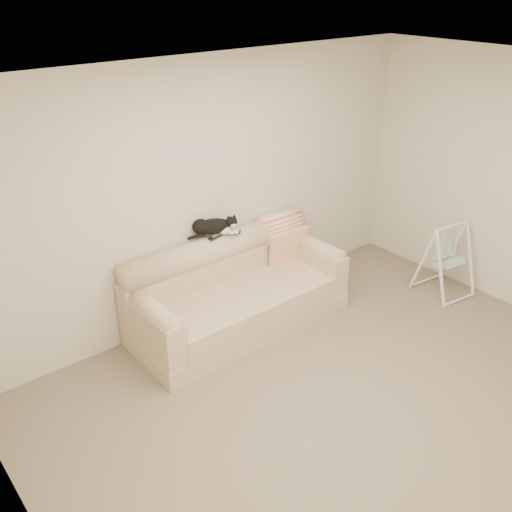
{
  "coord_description": "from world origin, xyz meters",
  "views": [
    {
      "loc": [
        -2.97,
        -2.35,
        3.26
      ],
      "look_at": [
        -0.03,
        1.27,
        0.9
      ],
      "focal_mm": 40.0,
      "sensor_mm": 36.0,
      "label": 1
    }
  ],
  "objects_px": {
    "remote_a": "(216,236)",
    "remote_b": "(232,231)",
    "sofa": "(235,292)",
    "tuxedo_cat": "(213,226)",
    "baby_swing": "(446,259)"
  },
  "relations": [
    {
      "from": "sofa",
      "to": "baby_swing",
      "type": "distance_m",
      "value": 2.38
    },
    {
      "from": "baby_swing",
      "to": "sofa",
      "type": "bearing_deg",
      "value": 156.2
    },
    {
      "from": "remote_b",
      "to": "tuxedo_cat",
      "type": "distance_m",
      "value": 0.21
    },
    {
      "from": "remote_a",
      "to": "baby_swing",
      "type": "xyz_separation_m",
      "value": [
        2.23,
        -1.18,
        -0.5
      ]
    },
    {
      "from": "tuxedo_cat",
      "to": "baby_swing",
      "type": "xyz_separation_m",
      "value": [
        2.23,
        -1.23,
        -0.59
      ]
    },
    {
      "from": "tuxedo_cat",
      "to": "baby_swing",
      "type": "height_order",
      "value": "tuxedo_cat"
    },
    {
      "from": "sofa",
      "to": "remote_a",
      "type": "relative_size",
      "value": 11.78
    },
    {
      "from": "sofa",
      "to": "remote_b",
      "type": "xyz_separation_m",
      "value": [
        0.14,
        0.21,
        0.56
      ]
    },
    {
      "from": "sofa",
      "to": "tuxedo_cat",
      "type": "relative_size",
      "value": 4.33
    },
    {
      "from": "remote_a",
      "to": "remote_b",
      "type": "distance_m",
      "value": 0.19
    },
    {
      "from": "remote_b",
      "to": "baby_swing",
      "type": "height_order",
      "value": "remote_b"
    },
    {
      "from": "remote_b",
      "to": "remote_a",
      "type": "bearing_deg",
      "value": 177.67
    },
    {
      "from": "remote_a",
      "to": "remote_b",
      "type": "xyz_separation_m",
      "value": [
        0.19,
        -0.01,
        -0.0
      ]
    },
    {
      "from": "sofa",
      "to": "remote_a",
      "type": "xyz_separation_m",
      "value": [
        -0.05,
        0.22,
        0.56
      ]
    },
    {
      "from": "remote_b",
      "to": "tuxedo_cat",
      "type": "height_order",
      "value": "tuxedo_cat"
    }
  ]
}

